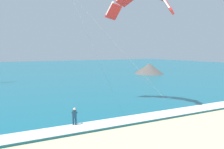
% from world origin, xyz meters
% --- Properties ---
extents(sea, '(200.00, 120.00, 0.20)m').
position_xyz_m(sea, '(0.00, 71.92, 0.10)').
color(sea, '#146075').
rests_on(sea, ground).
extents(surf_foam, '(200.00, 2.09, 0.04)m').
position_xyz_m(surf_foam, '(0.00, 12.92, 0.22)').
color(surf_foam, white).
rests_on(surf_foam, sea).
extents(surfboard, '(0.90, 1.47, 0.09)m').
position_xyz_m(surfboard, '(1.17, 13.68, 0.03)').
color(surfboard, '#239EC6').
rests_on(surfboard, ground).
extents(kitesurfer, '(0.64, 0.63, 1.69)m').
position_xyz_m(kitesurfer, '(1.18, 13.70, 0.94)').
color(kitesurfer, '#143347').
rests_on(kitesurfer, ground).
extents(kite_primary, '(11.42, 8.06, 11.85)m').
position_xyz_m(kite_primary, '(10.31, 17.76, 11.80)').
color(kite_primary, red).
extents(headland_right, '(8.40, 10.31, 2.95)m').
position_xyz_m(headland_right, '(33.34, 46.67, 1.34)').
color(headland_right, '#47423D').
rests_on(headland_right, ground).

